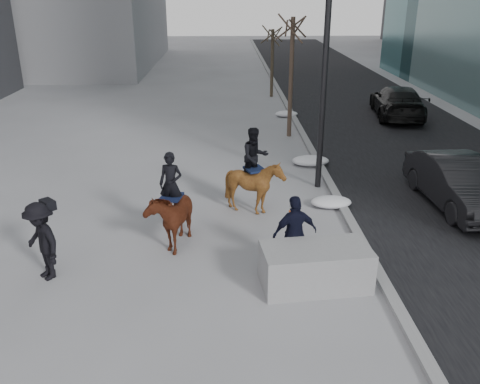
{
  "coord_description": "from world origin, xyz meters",
  "views": [
    {
      "loc": [
        -0.34,
        -9.63,
        5.86
      ],
      "look_at": [
        0.0,
        1.2,
        1.5
      ],
      "focal_mm": 38.0,
      "sensor_mm": 36.0,
      "label": 1
    }
  ],
  "objects_px": {
    "car_near": "(458,183)",
    "mounted_right": "(255,180)",
    "planter": "(315,267)",
    "mounted_left": "(172,211)"
  },
  "relations": [
    {
      "from": "car_near",
      "to": "mounted_right",
      "type": "height_order",
      "value": "mounted_right"
    },
    {
      "from": "planter",
      "to": "car_near",
      "type": "xyz_separation_m",
      "value": [
        4.76,
        4.12,
        0.27
      ]
    },
    {
      "from": "car_near",
      "to": "mounted_right",
      "type": "distance_m",
      "value": 5.83
    },
    {
      "from": "planter",
      "to": "mounted_right",
      "type": "height_order",
      "value": "mounted_right"
    },
    {
      "from": "mounted_left",
      "to": "mounted_right",
      "type": "bearing_deg",
      "value": 40.44
    },
    {
      "from": "mounted_left",
      "to": "mounted_right",
      "type": "distance_m",
      "value": 2.78
    },
    {
      "from": "car_near",
      "to": "mounted_left",
      "type": "bearing_deg",
      "value": -168.25
    },
    {
      "from": "planter",
      "to": "mounted_left",
      "type": "height_order",
      "value": "mounted_left"
    },
    {
      "from": "mounted_left",
      "to": "car_near",
      "type": "bearing_deg",
      "value": 14.63
    },
    {
      "from": "car_near",
      "to": "mounted_right",
      "type": "relative_size",
      "value": 1.8
    }
  ]
}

